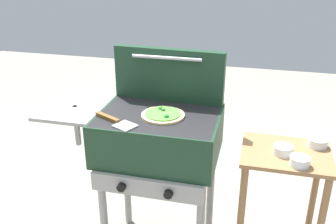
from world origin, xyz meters
The scene contains 8 objects.
grill centered at (-0.01, 0.00, 0.76)m, with size 0.96×0.53×0.90m.
grill_lid_open centered at (0.00, 0.21, 1.05)m, with size 0.63×0.09×0.30m.
pizza_veggie centered at (0.03, -0.02, 0.91)m, with size 0.23×0.23×0.03m.
spatula centered at (-0.19, -0.15, 0.91)m, with size 0.26×0.17×0.02m.
prep_table centered at (0.66, 0.00, 0.55)m, with size 0.44×0.36×0.77m.
topping_bowl_near centered at (0.81, 0.10, 0.79)m, with size 0.10×0.10×0.04m.
topping_bowl_far centered at (0.64, -0.02, 0.79)m, with size 0.10×0.10×0.04m.
topping_bowl_middle centered at (0.71, -0.12, 0.79)m, with size 0.09×0.09×0.04m.
Camera 1 is at (0.49, -1.77, 1.71)m, focal length 41.00 mm.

